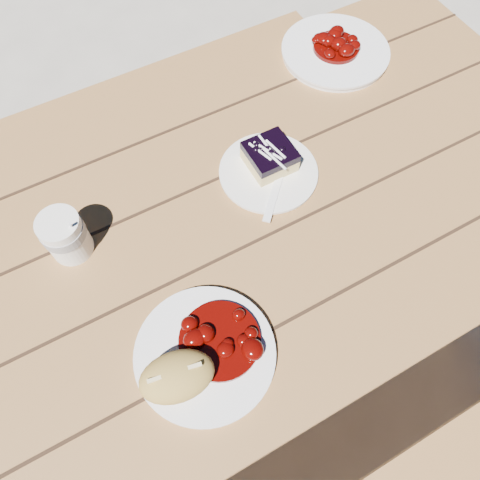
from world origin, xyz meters
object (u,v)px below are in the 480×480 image
bread_roll (177,377)px  coffee_cup (65,236)px  second_plate (335,52)px  dessert_plate (268,173)px  main_plate (205,354)px  blueberry_cake (270,156)px  picnic_table (135,297)px

bread_roll → coffee_cup: size_ratio=1.25×
bread_roll → coffee_cup: 0.32m
coffee_cup → second_plate: bearing=15.4°
coffee_cup → dessert_plate: bearing=-4.0°
main_plate → second_plate: (0.59, 0.49, 0.00)m
blueberry_cake → coffee_cup: bearing=178.4°
bread_roll → blueberry_cake: bread_roll is taller
bread_roll → dessert_plate: (0.33, 0.29, -0.04)m
blueberry_cake → second_plate: (0.30, 0.21, -0.03)m
picnic_table → blueberry_cake: blueberry_cake is taller
bread_roll → coffee_cup: coffee_cup is taller
blueberry_cake → coffee_cup: (-0.41, 0.01, 0.01)m
main_plate → dessert_plate: main_plate is taller
blueberry_cake → second_plate: 0.37m
dessert_plate → picnic_table: bearing=-173.1°
picnic_table → blueberry_cake: size_ratio=23.08×
dessert_plate → coffee_cup: size_ratio=2.04×
dessert_plate → coffee_cup: 0.40m
second_plate → main_plate: bearing=-140.2°
picnic_table → dessert_plate: dessert_plate is taller
picnic_table → dessert_plate: (0.34, 0.04, 0.17)m
main_plate → bread_roll: 0.07m
main_plate → bread_roll: bearing=-160.0°
main_plate → picnic_table: bearing=106.3°
main_plate → second_plate: 0.76m
picnic_table → blueberry_cake: bearing=9.1°
picnic_table → coffee_cup: 0.23m
dessert_plate → second_plate: size_ratio=0.78×
blueberry_cake → main_plate: bearing=-135.2°
blueberry_cake → bread_roll: bearing=-138.3°
picnic_table → bread_roll: bread_roll is taller
bread_roll → dessert_plate: size_ratio=0.61×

